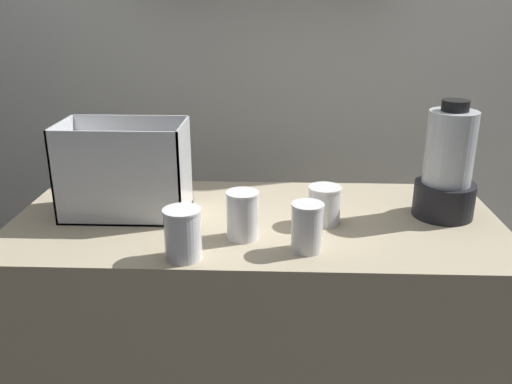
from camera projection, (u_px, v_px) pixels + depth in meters
The scene contains 8 objects.
counter at pixel (256, 349), 1.72m from camera, with size 1.40×0.64×0.90m, color tan.
back_wall_unit at pixel (263, 59), 2.15m from camera, with size 2.60×0.24×2.50m.
carrot_display_bin at pixel (126, 184), 1.57m from camera, with size 0.36×0.21×0.27m.
blender_pitcher at pixel (447, 170), 1.53m from camera, with size 0.17×0.17×0.34m.
juice_cup_mango_far_left at pixel (183, 237), 1.31m from camera, with size 0.09×0.09×0.13m.
juice_cup_mango_left at pixel (243, 218), 1.42m from camera, with size 0.09×0.09×0.13m.
juice_cup_mango_middle at pixel (307, 230), 1.35m from camera, with size 0.08×0.08×0.13m.
juice_cup_beet_right at pixel (324, 206), 1.51m from camera, with size 0.09×0.09×0.11m.
Camera 1 is at (0.06, -1.44, 1.51)m, focal length 37.93 mm.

